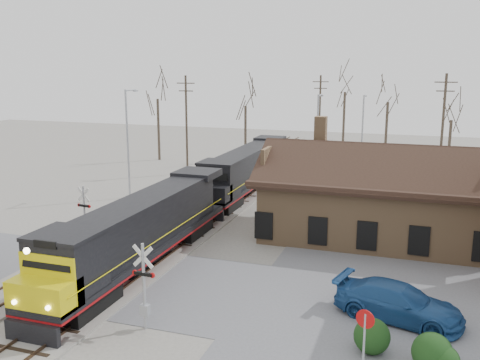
% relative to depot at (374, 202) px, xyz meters
% --- Properties ---
extents(ground, '(140.00, 140.00, 0.00)m').
position_rel_depot_xyz_m(ground, '(-11.99, -12.00, -2.41)').
color(ground, '#9A958B').
rests_on(ground, ground).
extents(road, '(60.00, 9.00, 0.03)m').
position_rel_depot_xyz_m(road, '(-11.99, -12.00, -2.39)').
color(road, '#5C5C61').
rests_on(road, ground).
extents(parking_lot, '(22.00, 26.00, 0.03)m').
position_rel_depot_xyz_m(parking_lot, '(6.01, -8.00, -2.39)').
color(parking_lot, '#5C5C61').
rests_on(parking_lot, ground).
extents(track_main, '(3.40, 90.00, 0.24)m').
position_rel_depot_xyz_m(track_main, '(-11.99, 3.00, -2.34)').
color(track_main, '#9A958B').
rests_on(track_main, ground).
extents(track_siding, '(3.40, 90.00, 0.24)m').
position_rel_depot_xyz_m(track_siding, '(-16.49, 3.00, -2.34)').
color(track_siding, '#9A958B').
rests_on(track_siding, ground).
extents(depot, '(15.20, 9.31, 7.90)m').
position_rel_depot_xyz_m(depot, '(0.00, 0.00, 0.00)').
color(depot, '#95714D').
rests_on(depot, ground).
extents(locomotive_lead, '(2.81, 18.84, 4.18)m').
position_rel_depot_xyz_m(locomotive_lead, '(-11.99, -10.51, -0.21)').
color(locomotive_lead, black).
rests_on(locomotive_lead, ground).
extents(locomotive_trailing, '(2.81, 18.84, 3.96)m').
position_rel_depot_xyz_m(locomotive_trailing, '(-11.99, 8.61, -0.21)').
color(locomotive_trailing, black).
rests_on(locomotive_trailing, ground).
extents(crossbuck_near, '(1.13, 0.30, 3.94)m').
position_rel_depot_xyz_m(crossbuck_near, '(-8.26, -16.54, -0.55)').
color(crossbuck_near, '#A5A8AD').
rests_on(crossbuck_near, ground).
extents(crossbuck_far, '(1.07, 0.28, 3.75)m').
position_rel_depot_xyz_m(crossbuck_far, '(-17.79, -7.13, -0.63)').
color(crossbuck_far, '#A5A8AD').
rests_on(crossbuck_far, ground).
extents(do_not_enter_sign, '(0.72, 0.27, 2.50)m').
position_rel_depot_xyz_m(do_not_enter_sign, '(1.17, -16.87, -0.70)').
color(do_not_enter_sign, '#A5A8AD').
rests_on(do_not_enter_sign, ground).
extents(parked_car, '(6.17, 3.71, 1.67)m').
position_rel_depot_xyz_m(parked_car, '(2.23, -12.08, -1.57)').
color(parked_car, navy).
rests_on(parked_car, ground).
extents(hedge_a, '(1.46, 1.46, 1.46)m').
position_rel_depot_xyz_m(hedge_a, '(1.36, -15.44, -1.68)').
color(hedge_a, black).
rests_on(hedge_a, ground).
extents(hedge_b, '(1.53, 1.53, 1.53)m').
position_rel_depot_xyz_m(hedge_b, '(3.63, -16.06, -1.64)').
color(hedge_b, black).
rests_on(hedge_b, ground).
extents(streetlight_a, '(0.25, 2.04, 9.41)m').
position_rel_depot_xyz_m(streetlight_a, '(-21.21, 4.56, 2.84)').
color(streetlight_a, '#A5A8AD').
rests_on(streetlight_a, ground).
extents(streetlight_b, '(0.25, 2.04, 8.88)m').
position_rel_depot_xyz_m(streetlight_b, '(-6.14, 12.07, 2.57)').
color(streetlight_b, '#A5A8AD').
rests_on(streetlight_b, ground).
extents(streetlight_c, '(0.25, 2.04, 8.38)m').
position_rel_depot_xyz_m(streetlight_c, '(-3.18, 22.07, 2.32)').
color(streetlight_c, '#A5A8AD').
rests_on(streetlight_c, ground).
extents(utility_pole_a, '(2.00, 0.24, 10.40)m').
position_rel_depot_xyz_m(utility_pole_a, '(-20.86, 15.97, 3.02)').
color(utility_pole_a, '#382D23').
rests_on(utility_pole_a, ground).
extents(utility_pole_b, '(2.00, 0.24, 10.25)m').
position_rel_depot_xyz_m(utility_pole_b, '(-9.40, 30.82, 2.95)').
color(utility_pole_b, '#382D23').
rests_on(utility_pole_b, ground).
extents(utility_pole_c, '(2.00, 0.24, 10.71)m').
position_rel_depot_xyz_m(utility_pole_c, '(4.58, 16.98, 3.18)').
color(utility_pole_c, '#382D23').
rests_on(utility_pole_c, ground).
extents(tree_a, '(4.98, 4.98, 12.20)m').
position_rel_depot_xyz_m(tree_a, '(-27.71, 22.76, 6.28)').
color(tree_a, '#382D23').
rests_on(tree_a, ground).
extents(tree_b, '(4.44, 4.44, 10.88)m').
position_rel_depot_xyz_m(tree_b, '(-17.46, 25.65, 5.34)').
color(tree_b, '#382D23').
rests_on(tree_b, ground).
extents(tree_c, '(5.34, 5.34, 13.09)m').
position_rel_depot_xyz_m(tree_c, '(-7.09, 36.10, 6.92)').
color(tree_c, '#382D23').
rests_on(tree_c, ground).
extents(tree_d, '(4.78, 4.78, 11.72)m').
position_rel_depot_xyz_m(tree_d, '(-1.22, 30.49, 5.94)').
color(tree_d, '#382D23').
rests_on(tree_d, ground).
extents(tree_e, '(3.66, 3.66, 8.98)m').
position_rel_depot_xyz_m(tree_e, '(5.83, 27.79, 3.98)').
color(tree_e, '#382D23').
rests_on(tree_e, ground).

